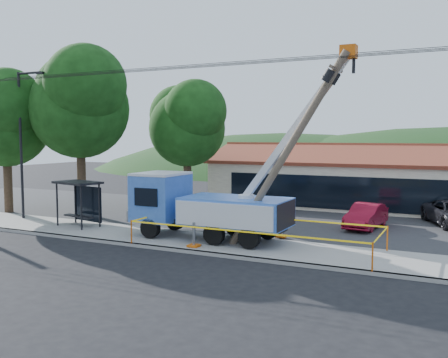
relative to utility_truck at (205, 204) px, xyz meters
name	(u,v)px	position (x,y,z in m)	size (l,w,h in m)	color
ground	(175,265)	(1.08, -4.57, -1.84)	(120.00, 120.00, 0.00)	black
curb	(200,253)	(1.08, -2.47, -1.77)	(60.00, 0.25, 0.15)	gray
sidewalk	(219,244)	(1.08, -0.57, -1.77)	(60.00, 4.00, 0.15)	gray
parking_lot	(277,219)	(1.08, 7.43, -1.79)	(60.00, 12.00, 0.10)	#28282B
strip_mall	(368,182)	(5.08, 15.41, 0.04)	(22.50, 8.53, 4.67)	#BFAE97
streetlight	(23,134)	(-12.71, 0.43, 3.46)	(2.13, 0.22, 9.00)	black
tree_west_near	(80,99)	(-10.92, 3.43, 5.68)	(7.56, 6.72, 10.80)	#332316
tree_west_far	(5,115)	(-15.92, 1.93, 4.70)	(6.84, 6.08, 9.48)	#332316
tree_lot	(187,121)	(-5.92, 8.43, 4.37)	(6.30, 5.60, 8.94)	#332316
hill_west	(282,170)	(-13.92, 50.43, -1.84)	(78.40, 56.00, 28.00)	#153B16
utility_truck	(205,204)	(0.00, 0.00, 0.00)	(11.02, 4.26, 8.77)	black
leaning_pole	(292,144)	(4.58, -0.53, 3.01)	(5.47, 1.86, 8.68)	brown
bus_shelter	(80,193)	(-7.92, -0.01, 0.15)	(2.87, 2.09, 2.51)	black
caution_tape	(255,230)	(2.96, -0.71, -0.88)	(11.06, 3.81, 1.10)	#DD5B0C
car_silver	(209,220)	(-2.69, 5.48, -1.84)	(1.57, 3.90, 1.33)	#B7BABF
car_red	(366,230)	(6.55, 6.63, -1.84)	(1.43, 4.10, 1.35)	maroon
car_white	(179,212)	(-6.19, 7.75, -1.84)	(1.70, 4.19, 1.22)	white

